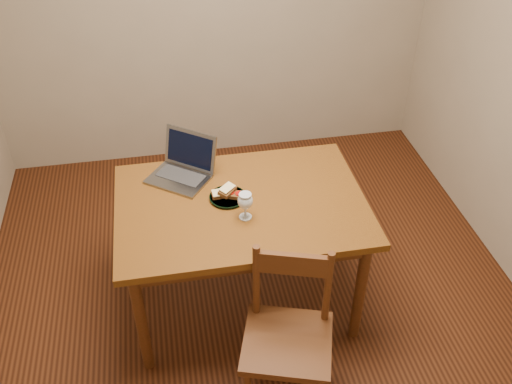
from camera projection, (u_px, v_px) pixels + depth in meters
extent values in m
cube|color=black|center=(252.00, 293.00, 3.47)|extent=(3.20, 3.20, 0.02)
cube|color=#4B280C|center=(241.00, 205.00, 2.98)|extent=(1.30, 0.90, 0.04)
cylinder|color=#3E230C|center=(141.00, 322.00, 2.84)|extent=(0.06, 0.06, 0.70)
cylinder|color=#3E230C|center=(360.00, 291.00, 3.00)|extent=(0.06, 0.06, 0.70)
cylinder|color=#3E230C|center=(138.00, 226.00, 3.41)|extent=(0.06, 0.06, 0.70)
cylinder|color=#3E230C|center=(322.00, 204.00, 3.58)|extent=(0.06, 0.06, 0.70)
cube|color=#3E230C|center=(287.00, 343.00, 2.65)|extent=(0.51, 0.50, 0.04)
cube|color=#3E230C|center=(293.00, 264.00, 2.55)|extent=(0.33, 0.13, 0.12)
cylinder|color=black|center=(228.00, 197.00, 2.99)|extent=(0.19, 0.19, 0.02)
cube|color=slate|center=(178.00, 179.00, 3.11)|extent=(0.38, 0.36, 0.01)
cube|color=slate|center=(190.00, 149.00, 3.15)|extent=(0.29, 0.24, 0.21)
cube|color=black|center=(190.00, 149.00, 3.15)|extent=(0.25, 0.20, 0.17)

